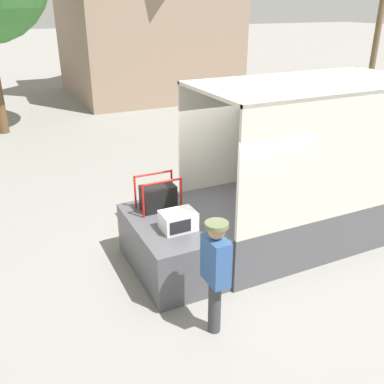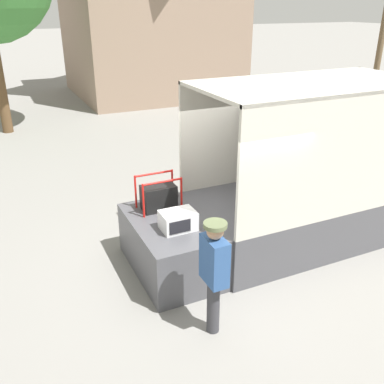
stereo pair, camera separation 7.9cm
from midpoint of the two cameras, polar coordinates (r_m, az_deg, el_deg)
The scene contains 6 objects.
ground_plane at distance 7.81m, azimuth 1.87°, elevation -9.06°, with size 160.00×160.00×0.00m, color gray.
box_truck at distance 9.24m, azimuth 20.74°, elevation 0.89°, with size 5.96×2.13×3.02m.
tailgate_deck at distance 7.34m, azimuth -2.49°, elevation -7.11°, with size 1.25×2.02×0.94m, color #4C4C51.
microwave at distance 6.79m, azimuth -1.52°, elevation -3.83°, with size 0.55×0.41×0.30m.
portable_generator at distance 7.45m, azimuth -4.04°, elevation -0.61°, with size 0.73×0.45×0.60m.
worker_person at distance 5.73m, azimuth 3.38°, elevation -9.98°, with size 0.31×0.44×1.72m.
Camera 2 is at (-2.95, -5.85, 4.25)m, focal length 40.00 mm.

